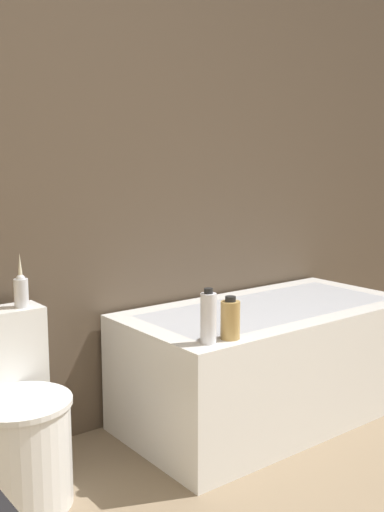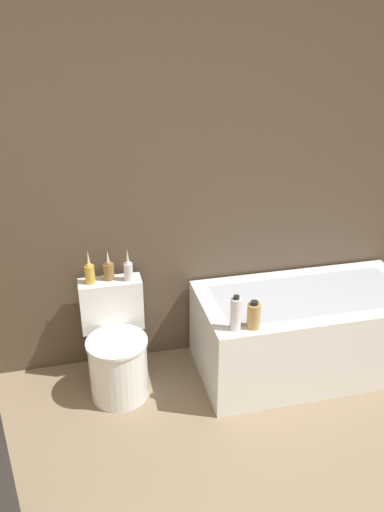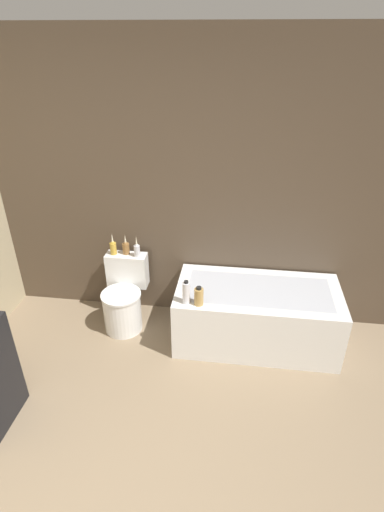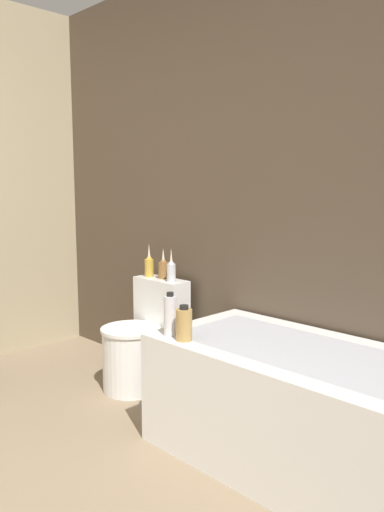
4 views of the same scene
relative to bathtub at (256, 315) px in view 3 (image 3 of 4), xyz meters
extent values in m
cube|color=brown|center=(-0.86, 0.41, 1.02)|extent=(6.40, 0.06, 2.60)
cube|color=white|center=(0.00, 0.00, 0.00)|extent=(1.44, 0.72, 0.55)
cube|color=#B7BCC6|center=(0.00, 0.00, 0.27)|extent=(1.24, 0.52, 0.01)
cylinder|color=white|center=(-1.26, -0.01, -0.09)|extent=(0.36, 0.36, 0.38)
cylinder|color=white|center=(-1.26, -0.01, 0.11)|extent=(0.37, 0.37, 0.02)
cube|color=white|center=(-1.26, 0.25, 0.23)|extent=(0.39, 0.16, 0.34)
cylinder|color=gold|center=(-1.37, 0.25, 0.46)|extent=(0.06, 0.06, 0.12)
sphere|color=gold|center=(-1.37, 0.25, 0.51)|extent=(0.04, 0.04, 0.04)
cone|color=beige|center=(-1.37, 0.25, 0.57)|extent=(0.02, 0.02, 0.10)
cylinder|color=olive|center=(-1.26, 0.27, 0.45)|extent=(0.07, 0.07, 0.11)
sphere|color=olive|center=(-1.26, 0.27, 0.50)|extent=(0.04, 0.04, 0.04)
cone|color=beige|center=(-1.26, 0.27, 0.55)|extent=(0.02, 0.02, 0.09)
cylinder|color=silver|center=(-1.14, 0.23, 0.45)|extent=(0.06, 0.06, 0.11)
sphere|color=silver|center=(-1.14, 0.23, 0.51)|extent=(0.04, 0.04, 0.04)
cone|color=beige|center=(-1.14, 0.23, 0.56)|extent=(0.02, 0.02, 0.10)
cylinder|color=silver|center=(-0.60, -0.27, 0.37)|extent=(0.06, 0.06, 0.20)
cylinder|color=black|center=(-0.60, -0.27, 0.48)|extent=(0.03, 0.03, 0.02)
cylinder|color=tan|center=(-0.50, -0.28, 0.35)|extent=(0.08, 0.08, 0.15)
cylinder|color=black|center=(-0.50, -0.28, 0.43)|extent=(0.04, 0.04, 0.02)
camera|label=1|loc=(-2.00, -1.99, 0.97)|focal=42.00mm
camera|label=2|loc=(-1.39, -2.54, 1.84)|focal=35.00mm
camera|label=3|loc=(-0.20, -2.95, 2.24)|focal=28.00mm
camera|label=4|loc=(1.15, -1.86, 1.00)|focal=35.00mm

